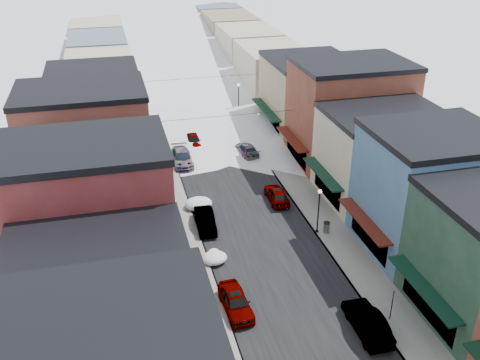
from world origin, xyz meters
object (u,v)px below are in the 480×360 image
car_silver_sedan (236,302)px  streetlamp_near (319,206)px  car_green_sedan (367,322)px  trash_can (326,227)px  car_dark_hatch (205,221)px

car_silver_sedan → streetlamp_near: bearing=38.0°
car_silver_sedan → car_green_sedan: (8.18, -4.32, 0.05)m
car_green_sedan → trash_can: size_ratio=5.01×
car_dark_hatch → car_green_sedan: (8.18, -15.92, 0.07)m
car_green_sedan → streetlamp_near: bearing=-95.1°
car_silver_sedan → car_dark_hatch: car_silver_sedan is taller
car_silver_sedan → car_green_sedan: 9.25m
car_dark_hatch → trash_can: size_ratio=4.57×
streetlamp_near → car_dark_hatch: bearing=160.6°
car_green_sedan → streetlamp_near: streetlamp_near is taller
car_dark_hatch → streetlamp_near: (9.50, -3.34, 2.09)m
car_silver_sedan → trash_can: bearing=34.9°
car_dark_hatch → car_green_sedan: size_ratio=0.91×
trash_can → car_green_sedan: bearing=-99.7°
trash_can → car_silver_sedan: bearing=-142.1°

